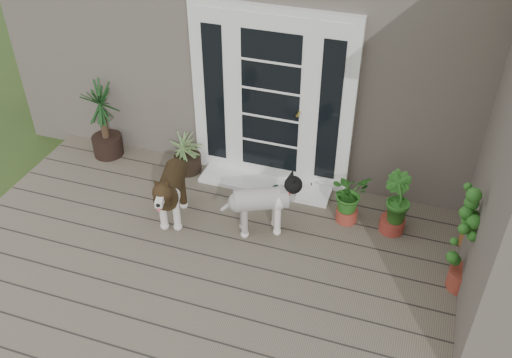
% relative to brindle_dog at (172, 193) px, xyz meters
% --- Properties ---
extents(deck, '(6.20, 4.60, 0.12)m').
position_rel_brindle_dog_xyz_m(deck, '(0.99, -1.11, -0.40)').
color(deck, '#6B5B4C').
rests_on(deck, ground).
extents(house_main, '(7.40, 4.00, 3.10)m').
position_rel_brindle_dog_xyz_m(house_main, '(0.99, 3.14, 1.09)').
color(house_main, '#665E54').
rests_on(house_main, ground).
extents(door_unit, '(1.90, 0.14, 2.15)m').
position_rel_brindle_dog_xyz_m(door_unit, '(0.79, 1.09, 0.73)').
color(door_unit, white).
rests_on(door_unit, deck).
extents(door_step, '(1.60, 0.40, 0.05)m').
position_rel_brindle_dog_xyz_m(door_step, '(0.79, 0.89, -0.32)').
color(door_step, white).
rests_on(door_step, deck).
extents(brindle_dog, '(0.54, 0.89, 0.69)m').
position_rel_brindle_dog_xyz_m(brindle_dog, '(0.00, 0.00, 0.00)').
color(brindle_dog, '#312312').
rests_on(brindle_dog, deck).
extents(white_dog, '(0.84, 0.63, 0.64)m').
position_rel_brindle_dog_xyz_m(white_dog, '(0.99, 0.10, -0.02)').
color(white_dog, silver).
rests_on(white_dog, deck).
extents(spider_plant, '(0.57, 0.57, 0.59)m').
position_rel_brindle_dog_xyz_m(spider_plant, '(-0.23, 0.89, -0.05)').
color(spider_plant, '#79925A').
rests_on(spider_plant, deck).
extents(yucca, '(0.84, 0.84, 1.05)m').
position_rel_brindle_dog_xyz_m(yucca, '(-1.36, 0.89, 0.18)').
color(yucca, '#103218').
rests_on(yucca, deck).
extents(herb_a, '(0.58, 0.58, 0.53)m').
position_rel_brindle_dog_xyz_m(herb_a, '(1.85, 0.57, -0.08)').
color(herb_a, '#1D5919').
rests_on(herb_a, deck).
extents(herb_b, '(0.49, 0.49, 0.53)m').
position_rel_brindle_dog_xyz_m(herb_b, '(2.35, 0.56, -0.08)').
color(herb_b, '#19581C').
rests_on(herb_b, deck).
extents(herb_c, '(0.46, 0.46, 0.55)m').
position_rel_brindle_dog_xyz_m(herb_c, '(3.21, 0.61, -0.07)').
color(herb_c, '#194C15').
rests_on(herb_c, deck).
extents(sapling, '(0.51, 0.51, 1.50)m').
position_rel_brindle_dog_xyz_m(sapling, '(3.11, -0.06, 0.41)').
color(sapling, '#1E5718').
rests_on(sapling, deck).
extents(clog_left, '(0.15, 0.32, 0.10)m').
position_rel_brindle_dog_xyz_m(clog_left, '(0.96, 0.68, -0.30)').
color(clog_left, black).
rests_on(clog_left, deck).
extents(clog_right, '(0.28, 0.31, 0.09)m').
position_rel_brindle_dog_xyz_m(clog_right, '(1.13, 0.89, -0.30)').
color(clog_right, black).
rests_on(clog_right, deck).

